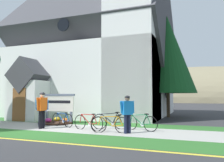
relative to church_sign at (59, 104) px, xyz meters
name	(u,v)px	position (x,y,z in m)	size (l,w,h in m)	color
ground	(78,123)	(0.93, 0.62, -1.14)	(140.00, 140.00, 0.00)	#333335
sidewalk_slab	(30,126)	(-0.72, -1.65, -1.14)	(32.00, 2.68, 0.01)	#A8A59E
church_lawn	(54,121)	(-0.72, 0.58, -1.14)	(24.00, 1.78, 0.01)	#2D6628
church_building	(99,56)	(-0.33, 6.41, 3.90)	(12.47, 12.49, 13.85)	white
church_sign	(59,104)	(0.00, 0.00, 0.00)	(2.08, 0.14, 1.72)	slate
flower_bed	(56,122)	(0.01, -0.31, -1.06)	(1.96, 1.96, 0.34)	#382319
bicycle_yellow	(88,122)	(2.94, -1.98, -0.77)	(1.71, 0.48, 0.80)	black
bicycle_orange	(140,123)	(5.24, -1.22, -0.77)	(1.70, 0.48, 0.81)	black
bicycle_green	(111,124)	(4.21, -2.33, -0.77)	(1.74, 0.42, 0.78)	black
bicycle_red	(62,120)	(1.11, -1.34, -0.78)	(1.64, 0.64, 0.77)	black
bicycle_black	(111,121)	(3.79, -1.26, -0.76)	(1.76, 0.50, 0.85)	black
cyclist_in_orange_jersey	(127,111)	(4.93, -2.25, -0.21)	(0.51, 0.54, 1.61)	#191E38
cyclist_in_red_jersey	(42,108)	(0.11, -1.72, -0.19)	(0.50, 0.50, 1.63)	#191E38
cyclist_in_green_jersey	(42,107)	(0.59, -2.33, -0.09)	(0.28, 0.71, 1.77)	black
roadside_conifer	(167,54)	(5.56, 6.11, 3.64)	(4.21, 4.21, 7.75)	#3D2D1E
distant_hill	(192,101)	(5.16, 60.90, -1.14)	(89.27, 37.37, 20.01)	#847A5B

